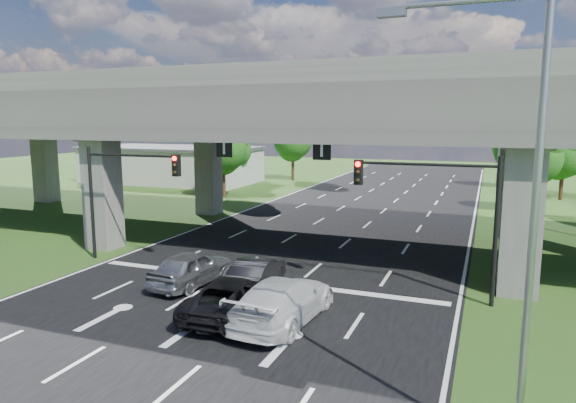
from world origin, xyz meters
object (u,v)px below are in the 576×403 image
Objects in this scene: signal_right at (440,200)px; car_dark at (256,274)px; car_silver at (191,268)px; car_trailing at (234,296)px; streetlight_near at (514,196)px; car_white at (284,300)px; signal_left at (123,183)px; streetlight_far at (497,141)px; streetlight_beyond at (496,135)px.

signal_right is 8.33m from car_dark.
car_trailing is at bearing 148.24° from car_silver.
car_white is (-7.23, 5.39, -5.00)m from streetlight_near.
streetlight_far is (17.92, 20.06, 1.66)m from signal_left.
streetlight_beyond is 1.77× the size of car_white.
signal_left is 10.46m from car_trailing.
car_white reaches higher than car_silver.
signal_left is (-15.65, 0.00, 0.00)m from signal_right.
streetlight_beyond reaches higher than signal_right.
streetlight_far is 26.85m from car_trailing.
car_silver is at bearing -21.75° from signal_left.
streetlight_far is at bearing -103.11° from car_white.
streetlight_beyond is at bearing -105.72° from car_trailing.
streetlight_near reaches higher than signal_right.
streetlight_far is at bearing 83.53° from signal_right.
streetlight_far reaches higher than signal_left.
streetlight_far is at bearing -120.58° from car_dark.
signal_left is 12.09m from car_white.
signal_right is at bearing -174.06° from car_dark.
car_silver is (-10.40, -2.09, -3.38)m from signal_right.
streetlight_beyond is at bearing 90.00° from streetlight_far.
car_trailing reaches higher than car_dark.
car_white is (-7.23, -24.61, -5.00)m from streetlight_far.
streetlight_far is 2.19× the size of car_silver.
streetlight_beyond reaches higher than car_trailing.
streetlight_near is 30.00m from streetlight_far.
streetlight_near is (17.92, -9.94, 1.66)m from signal_left.
car_dark is (-9.68, -21.70, -5.10)m from streetlight_far.
car_trailing is (8.72, -4.65, -3.41)m from signal_left.
car_dark is at bearing -166.75° from car_silver.
car_silver is 0.85× the size of car_trailing.
car_silver is 5.98m from car_white.
car_silver is (5.25, -2.09, -3.38)m from signal_left.
streetlight_beyond is at bearing 90.00° from streetlight_near.
signal_right reaches higher than car_white.
car_white is 1.98m from car_trailing.
streetlight_beyond is 41.55m from car_white.
car_silver is at bearing -21.09° from car_white.
signal_right and signal_left have the same top height.
streetlight_far is (0.00, 30.00, 0.00)m from streetlight_near.
car_trailing is at bearing -110.43° from streetlight_far.
car_white is at bearing 179.81° from car_trailing.
streetlight_far is 26.14m from car_white.
car_silver reaches higher than car_dark.
signal_right is at bearing -149.09° from car_trailing.
car_trailing is (3.47, -2.56, -0.04)m from car_silver.
streetlight_near is at bearing -90.00° from streetlight_far.
streetlight_beyond is 42.05m from car_trailing.
streetlight_beyond is (17.92, 36.06, 1.66)m from signal_left.
streetlight_beyond is at bearing 63.57° from signal_left.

